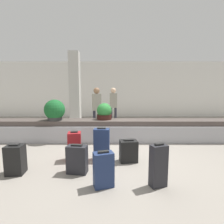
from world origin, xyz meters
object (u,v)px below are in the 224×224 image
Objects in this scene: suitcase_1 at (158,166)px; potted_plant_1 at (54,111)px; suitcase_0 at (103,170)px; suitcase_4 at (101,144)px; potted_plant_0 at (103,112)px; suitcase_6 at (74,146)px; traveler_0 at (96,105)px; traveler_1 at (113,103)px; suitcase_2 at (76,159)px; suitcase_5 at (128,151)px; suitcase_3 at (14,160)px; pillar at (74,90)px.

suitcase_1 is 1.15× the size of potted_plant_1.
suitcase_4 is at bearing 77.34° from suitcase_0.
suitcase_6 is at bearing -110.11° from potted_plant_0.
traveler_0 reaches higher than suitcase_6.
traveler_1 is at bearing 88.93° from suitcase_4.
potted_plant_0 is (0.43, 2.31, 0.62)m from suitcase_2.
potted_plant_1 is (-2.16, 1.58, 0.73)m from suitcase_5.
traveler_1 reaches higher than suitcase_2.
suitcase_1 is (0.92, 0.01, 0.06)m from suitcase_0.
suitcase_1 reaches higher than suitcase_3.
suitcase_1 is at bearing -91.58° from traveler_0.
potted_plant_1 is at bearing -94.70° from pillar.
potted_plant_1 reaches higher than suitcase_5.
suitcase_4 is 0.63m from suitcase_5.
potted_plant_1 reaches higher than suitcase_2.
suitcase_0 reaches higher than suitcase_2.
suitcase_1 is at bearing -9.85° from suitcase_2.
suitcase_6 is (-0.72, 1.12, 0.03)m from suitcase_0.
traveler_0 reaches higher than traveler_1.
suitcase_5 is 0.99× the size of potted_plant_0.
suitcase_4 is 1.47× the size of suitcase_5.
suitcase_1 is at bearing -75.70° from suitcase_5.
suitcase_4 is at bearing -7.34° from suitcase_6.
suitcase_4 is 0.45× the size of traveler_1.
suitcase_2 is 0.76× the size of suitcase_4.
pillar is at bearing 82.93° from suitcase_3.
suitcase_5 is at bearing -62.49° from pillar.
pillar is 4.90× the size of potted_plant_1.
suitcase_5 is at bearing -92.51° from traveler_0.
suitcase_4 is at bearing 83.07° from traveler_1.
suitcase_4 is at bearing 18.81° from suitcase_3.
suitcase_0 is (1.46, -4.82, -1.30)m from pillar.
suitcase_4 is 2.93m from traveler_0.
traveler_0 is (0.27, 2.84, 0.68)m from suitcase_6.
suitcase_2 is at bearing -121.44° from suitcase_4.
pillar is at bearing 118.78° from traveler_0.
pillar is 5.34× the size of suitcase_3.
traveler_1 is at bearing 70.15° from suitcase_0.
traveler_0 is at bearing 89.60° from suitcase_1.
suitcase_2 is 0.66m from suitcase_6.
traveler_1 is (-0.72, 4.93, 0.65)m from suitcase_1.
suitcase_2 is 2.49m from potted_plant_1.
pillar is 4.63m from suitcase_2.
suitcase_2 is 0.34× the size of traveler_0.
suitcase_3 is at bearing -130.77° from traveler_0.
suitcase_0 is at bearing -64.84° from suitcase_6.
traveler_1 is (0.20, 4.95, 0.71)m from suitcase_0.
suitcase_3 is 3.80m from traveler_0.
suitcase_5 is 0.31× the size of traveler_1.
potted_plant_1 is (-1.10, 2.12, 0.70)m from suitcase_2.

